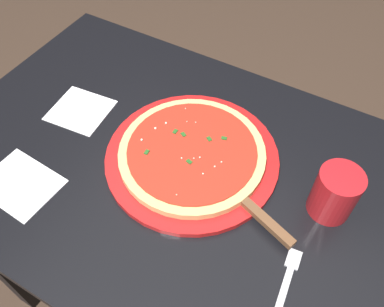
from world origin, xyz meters
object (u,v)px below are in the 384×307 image
at_px(cup_tall_drink, 335,193).
at_px(napkin_folded_right, 81,110).
at_px(pizza_server, 250,207).
at_px(pizza, 192,153).
at_px(serving_plate, 192,157).
at_px(fork, 284,291).
at_px(napkin_loose_left, 20,184).

distance_m(cup_tall_drink, napkin_folded_right, 0.60).
height_order(pizza_server, cup_tall_drink, cup_tall_drink).
distance_m(pizza, napkin_folded_right, 0.30).
xyz_separation_m(pizza_server, napkin_folded_right, (-0.46, 0.05, -0.02)).
relative_size(serving_plate, fork, 1.98).
distance_m(pizza, napkin_loose_left, 0.36).
height_order(pizza, fork, pizza).
relative_size(cup_tall_drink, fork, 0.57).
xyz_separation_m(pizza_server, napkin_loose_left, (-0.43, -0.17, -0.02)).
bearing_deg(pizza_server, serving_plate, 160.50).
height_order(pizza_server, napkin_folded_right, pizza_server).
relative_size(pizza, cup_tall_drink, 2.90).
relative_size(serving_plate, napkin_loose_left, 2.38).
relative_size(pizza, napkin_folded_right, 2.35).
bearing_deg(serving_plate, pizza_server, -19.50).
distance_m(napkin_folded_right, napkin_loose_left, 0.23).
relative_size(pizza_server, napkin_folded_right, 1.68).
xyz_separation_m(napkin_loose_left, fork, (0.55, 0.06, 0.00)).
bearing_deg(fork, cup_tall_drink, 86.06).
height_order(napkin_folded_right, fork, fork).
bearing_deg(pizza, napkin_folded_right, -179.03).
relative_size(napkin_loose_left, fork, 0.83).
bearing_deg(napkin_loose_left, napkin_folded_right, 97.30).
bearing_deg(cup_tall_drink, napkin_loose_left, -155.38).
bearing_deg(fork, serving_plate, 148.56).
bearing_deg(napkin_loose_left, pizza_server, 21.76).
bearing_deg(serving_plate, napkin_folded_right, -179.03).
bearing_deg(napkin_folded_right, fork, -15.82).
relative_size(pizza_server, cup_tall_drink, 2.08).
xyz_separation_m(pizza, napkin_folded_right, (-0.30, -0.01, -0.02)).
bearing_deg(cup_tall_drink, serving_plate, -174.58).
xyz_separation_m(pizza, cup_tall_drink, (0.29, 0.03, 0.03)).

